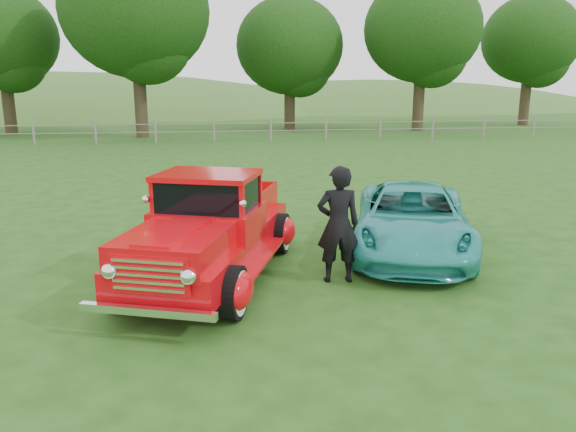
{
  "coord_description": "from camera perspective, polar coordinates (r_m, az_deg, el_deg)",
  "views": [
    {
      "loc": [
        -0.22,
        -7.85,
        3.22
      ],
      "look_at": [
        1.04,
        1.2,
        0.98
      ],
      "focal_mm": 35.0,
      "sensor_mm": 36.0,
      "label": 1
    }
  ],
  "objects": [
    {
      "name": "tree_near_east",
      "position": [
        37.28,
        0.17,
        16.88
      ],
      "size": [
        6.8,
        6.8,
        8.33
      ],
      "color": "#2F2417",
      "rests_on": "ground"
    },
    {
      "name": "ground",
      "position": [
        8.49,
        -5.9,
        -8.61
      ],
      "size": [
        140.0,
        140.0,
        0.0
      ],
      "primitive_type": "plane",
      "color": "#204412",
      "rests_on": "ground"
    },
    {
      "name": "tree_near_west",
      "position": [
        33.26,
        -15.27,
        19.48
      ],
      "size": [
        8.0,
        8.0,
        10.42
      ],
      "color": "#2F2417",
      "rests_on": "ground"
    },
    {
      "name": "fence_line",
      "position": [
        29.97,
        -7.54,
        8.63
      ],
      "size": [
        48.0,
        0.12,
        1.2
      ],
      "color": "slate",
      "rests_on": "ground"
    },
    {
      "name": "tree_mid_east",
      "position": [
        37.39,
        13.5,
        17.93
      ],
      "size": [
        7.2,
        7.2,
        9.44
      ],
      "color": "#2F2417",
      "rests_on": "ground"
    },
    {
      "name": "teal_sedan",
      "position": [
        10.87,
        12.48,
        -0.35
      ],
      "size": [
        3.42,
        4.98,
        1.26
      ],
      "primitive_type": "imported",
      "rotation": [
        0.0,
        0.0,
        -0.32
      ],
      "color": "teal",
      "rests_on": "ground"
    },
    {
      "name": "tree_mid_west",
      "position": [
        37.81,
        -27.15,
        15.85
      ],
      "size": [
        6.4,
        6.4,
        8.46
      ],
      "color": "#2F2417",
      "rests_on": "ground"
    },
    {
      "name": "man",
      "position": [
        9.01,
        5.12,
        -0.87
      ],
      "size": [
        0.71,
        0.48,
        1.91
      ],
      "primitive_type": "imported",
      "rotation": [
        0.0,
        0.0,
        3.1
      ],
      "color": "black",
      "rests_on": "ground"
    },
    {
      "name": "distant_hills",
      "position": [
        67.87,
        -11.19,
        6.93
      ],
      "size": [
        116.0,
        60.0,
        18.0
      ],
      "color": "#3D6826",
      "rests_on": "ground"
    },
    {
      "name": "red_pickup",
      "position": [
        9.25,
        -7.87,
        -1.57
      ],
      "size": [
        3.36,
        5.28,
        1.78
      ],
      "rotation": [
        0.0,
        0.0,
        -0.34
      ],
      "color": "black",
      "rests_on": "ground"
    },
    {
      "name": "tree_far_east",
      "position": [
        43.97,
        23.44,
        16.12
      ],
      "size": [
        6.6,
        6.6,
        8.86
      ],
      "color": "#2F2417",
      "rests_on": "ground"
    }
  ]
}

